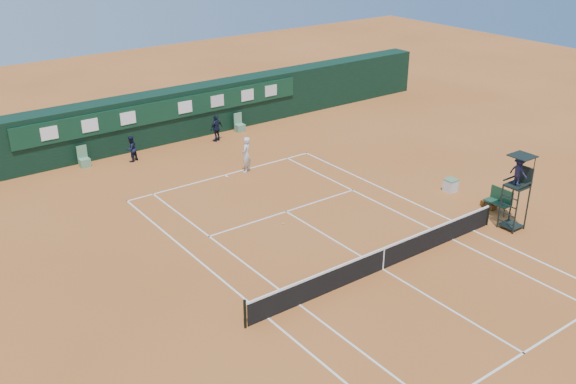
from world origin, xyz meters
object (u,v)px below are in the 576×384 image
at_px(tennis_net, 383,258).
at_px(player_bench, 499,199).
at_px(cooler, 451,185).
at_px(player, 246,154).
at_px(umpire_chair, 518,177).

distance_m(tennis_net, player_bench, 8.04).
distance_m(cooler, player, 10.65).
relative_size(tennis_net, cooler, 20.00).
bearing_deg(player, cooler, 88.46).
bearing_deg(player_bench, cooler, 90.93).
height_order(cooler, player, player).
relative_size(umpire_chair, player_bench, 2.85).
distance_m(umpire_chair, player, 13.82).
xyz_separation_m(tennis_net, player_bench, (8.02, 0.61, 0.09)).
bearing_deg(player_bench, umpire_chair, -125.70).
bearing_deg(umpire_chair, cooler, 77.05).
xyz_separation_m(tennis_net, player, (1.22, 11.65, 0.45)).
xyz_separation_m(cooler, player, (-6.75, 8.21, 0.63)).
bearing_deg(cooler, umpire_chair, -102.95).
distance_m(player_bench, player, 12.97).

